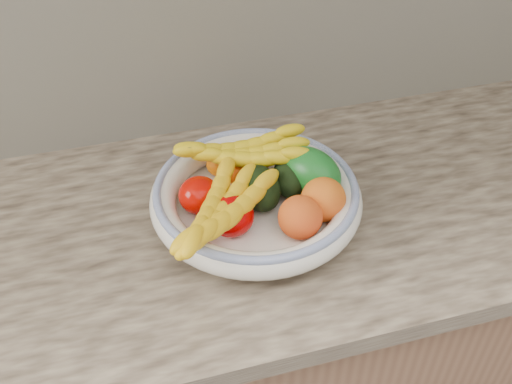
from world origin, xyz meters
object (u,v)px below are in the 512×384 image
object	(u,v)px
fruit_bowl	(256,197)
banana_bunch_front	(220,215)
green_mango	(310,172)
banana_bunch_back	(242,155)

from	to	relation	value
fruit_bowl	banana_bunch_front	distance (m)	0.11
green_mango	banana_bunch_back	bearing A→B (deg)	115.71
banana_bunch_back	banana_bunch_front	xyz separation A→B (m)	(-0.08, -0.15, -0.01)
green_mango	banana_bunch_front	xyz separation A→B (m)	(-0.19, -0.08, 0.01)
banana_bunch_back	banana_bunch_front	world-z (taller)	banana_bunch_back
green_mango	banana_bunch_front	bearing A→B (deg)	168.98
fruit_bowl	banana_bunch_back	world-z (taller)	banana_bunch_back
fruit_bowl	banana_bunch_front	xyz separation A→B (m)	(-0.08, -0.07, 0.03)
green_mango	banana_bunch_front	distance (m)	0.20
fruit_bowl	banana_bunch_back	xyz separation A→B (m)	(-0.01, 0.08, 0.04)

